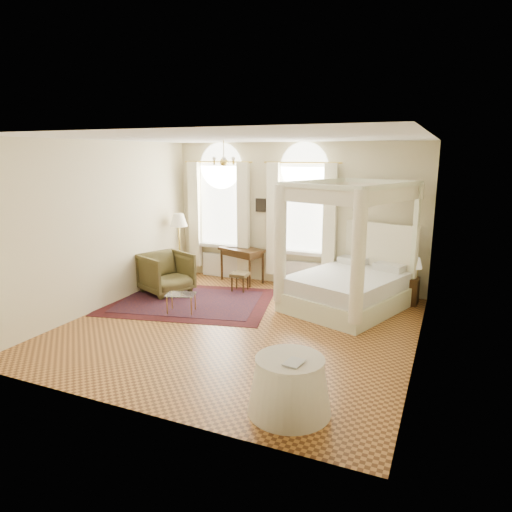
{
  "coord_description": "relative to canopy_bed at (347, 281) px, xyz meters",
  "views": [
    {
      "loc": [
        3.35,
        -6.98,
        3.05
      ],
      "look_at": [
        0.14,
        0.4,
        1.23
      ],
      "focal_mm": 32.0,
      "sensor_mm": 36.0,
      "label": 1
    }
  ],
  "objects": [
    {
      "name": "laptop",
      "position": [
        -3.01,
        1.01,
        0.26
      ],
      "size": [
        0.33,
        0.24,
        0.02
      ],
      "primitive_type": "imported",
      "rotation": [
        0.0,
        0.0,
        3.29
      ],
      "color": "black",
      "rests_on": "writing_desk"
    },
    {
      "name": "room_walls",
      "position": [
        -1.53,
        -1.75,
        1.4
      ],
      "size": [
        6.0,
        6.0,
        6.0
      ],
      "color": "beige",
      "rests_on": "ground"
    },
    {
      "name": "window_right",
      "position": [
        -1.33,
        1.12,
        0.91
      ],
      "size": [
        1.62,
        0.27,
        3.29
      ],
      "color": "white",
      "rests_on": "room_walls"
    },
    {
      "name": "side_table",
      "position": [
        0.21,
        -4.01,
        -0.23
      ],
      "size": [
        1.02,
        1.02,
        0.69
      ],
      "color": "beige",
      "rests_on": "ground"
    },
    {
      "name": "floor_lamp",
      "position": [
        -4.23,
        0.51,
        0.82
      ],
      "size": [
        0.42,
        0.42,
        1.64
      ],
      "color": "gold",
      "rests_on": "ground"
    },
    {
      "name": "canopy_bed",
      "position": [
        0.0,
        0.0,
        0.0
      ],
      "size": [
        2.55,
        2.81,
        2.53
      ],
      "color": "beige",
      "rests_on": "ground"
    },
    {
      "name": "writing_desk",
      "position": [
        -2.76,
        0.95,
        0.13
      ],
      "size": [
        1.23,
        0.92,
        0.83
      ],
      "color": "#37230F",
      "rests_on": "ground"
    },
    {
      "name": "stool",
      "position": [
        -2.46,
        0.22,
        -0.22
      ],
      "size": [
        0.39,
        0.39,
        0.42
      ],
      "color": "#43361C",
      "rests_on": "ground"
    },
    {
      "name": "wall_pictures",
      "position": [
        -1.44,
        1.22,
        1.32
      ],
      "size": [
        2.54,
        0.03,
        0.39
      ],
      "color": "black",
      "rests_on": "room_walls"
    },
    {
      "name": "window_left",
      "position": [
        -3.43,
        1.12,
        0.91
      ],
      "size": [
        1.62,
        0.27,
        3.29
      ],
      "color": "white",
      "rests_on": "room_walls"
    },
    {
      "name": "armchair",
      "position": [
        -3.91,
        -0.55,
        -0.12
      ],
      "size": [
        1.3,
        1.28,
        0.91
      ],
      "primitive_type": "imported",
      "rotation": [
        0.0,
        0.0,
        1.17
      ],
      "color": "#443B1D",
      "rests_on": "ground"
    },
    {
      "name": "nightstand",
      "position": [
        1.11,
        0.79,
        -0.29
      ],
      "size": [
        0.42,
        0.39,
        0.56
      ],
      "primitive_type": "cube",
      "rotation": [
        0.0,
        0.0,
        -0.08
      ],
      "color": "#37230F",
      "rests_on": "ground"
    },
    {
      "name": "ground",
      "position": [
        -1.53,
        -1.75,
        -0.58
      ],
      "size": [
        6.0,
        6.0,
        0.0
      ],
      "primitive_type": "plane",
      "color": "#AC6F32",
      "rests_on": "ground"
    },
    {
      "name": "coffee_table",
      "position": [
        -2.9,
        -1.53,
        -0.24
      ],
      "size": [
        0.64,
        0.53,
        0.38
      ],
      "color": "silver",
      "rests_on": "ground"
    },
    {
      "name": "chandelier",
      "position": [
        -2.43,
        -0.55,
        2.33
      ],
      "size": [
        0.51,
        0.45,
        0.5
      ],
      "color": "gold",
      "rests_on": "room_walls"
    },
    {
      "name": "oriental_rug",
      "position": [
        -3.11,
        -0.91,
        -0.57
      ],
      "size": [
        3.81,
        3.1,
        0.01
      ],
      "color": "#431013",
      "rests_on": "ground"
    },
    {
      "name": "nightstand_lamp",
      "position": [
        1.2,
        0.85,
        0.27
      ],
      "size": [
        0.29,
        0.29,
        0.42
      ],
      "color": "gold",
      "rests_on": "nightstand"
    },
    {
      "name": "book",
      "position": [
        0.2,
        -4.11,
        0.13
      ],
      "size": [
        0.22,
        0.28,
        0.02
      ],
      "primitive_type": "imported",
      "rotation": [
        0.0,
        0.0,
        -0.13
      ],
      "color": "black",
      "rests_on": "side_table"
    }
  ]
}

